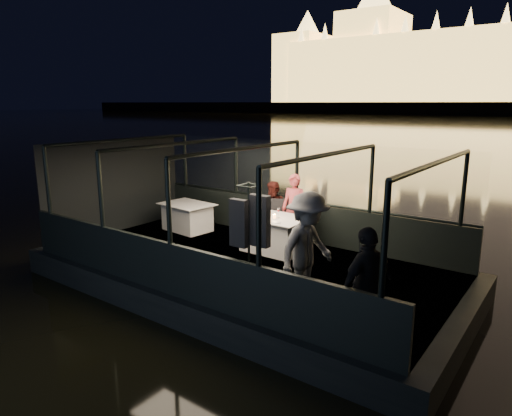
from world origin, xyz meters
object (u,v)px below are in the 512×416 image
Objects in this scene: dining_table_central at (274,234)px; chair_port_right at (299,229)px; dining_table_aft at (187,215)px; person_man_maroon at (274,209)px; person_woman_coral at (294,212)px; chair_port_left at (274,225)px; passenger_stripe at (307,253)px; coat_stand at (249,248)px; passenger_dark at (367,280)px; wine_bottle at (245,209)px.

chair_port_right reaches higher than dining_table_central.
dining_table_aft is 0.94× the size of person_man_maroon.
person_man_maroon is (-0.54, 0.00, 0.00)m from person_woman_coral.
person_man_maroon is at bearing 143.03° from chair_port_right.
chair_port_left is 0.55× the size of passenger_stripe.
chair_port_right is at bearing 104.83° from coat_stand.
chair_port_left reaches higher than chair_port_right.
dining_table_central reaches higher than dining_table_aft.
dining_table_central is 2.74m from passenger_stripe.
dining_table_aft is at bearing -178.82° from person_woman_coral.
chair_port_right is at bearing 40.11° from passenger_stripe.
passenger_stripe reaches higher than passenger_dark.
wine_bottle is (-0.30, -0.70, 0.47)m from chair_port_left.
dining_table_central is 0.90× the size of person_woman_coral.
coat_stand is at bearing -94.26° from chair_port_right.
chair_port_left is at bearing 116.36° from coat_stand.
chair_port_left is 0.51× the size of coat_stand.
dining_table_central is at bearing -148.18° from chair_port_right.
person_woman_coral reaches higher than chair_port_right.
passenger_stripe reaches higher than wine_bottle.
chair_port_left is 3.25m from passenger_stripe.
chair_port_left is at bearing 49.82° from passenger_stripe.
wine_bottle reaches higher than dining_table_central.
wine_bottle is (-0.95, -0.70, 0.47)m from chair_port_right.
passenger_stripe is (1.55, -2.36, 0.40)m from chair_port_right.
chair_port_right is at bearing 6.42° from dining_table_aft.
chair_port_right is (0.37, 0.45, 0.06)m from dining_table_central.
person_woman_coral reaches higher than chair_port_left.
dining_table_central is 0.81m from person_woman_coral.
wine_bottle is (-2.49, 1.66, 0.06)m from passenger_stripe.
dining_table_aft is 5.06m from passenger_stripe.
passenger_stripe is at bearing -33.59° from wine_bottle.
person_woman_coral is at bearing 41.97° from passenger_stripe.
person_man_maroon is at bearing 15.41° from dining_table_aft.
chair_port_left is 0.90m from wine_bottle.
passenger_dark is 5.87× the size of wine_bottle.
person_man_maroon reaches higher than dining_table_central.
passenger_dark is at bearing -64.60° from chair_port_left.
dining_table_central is 0.94m from person_man_maroon.
passenger_dark reaches higher than person_woman_coral.
passenger_stripe reaches higher than dining_table_central.
wine_bottle is at bearing 63.29° from passenger_stripe.
wine_bottle reaches higher than chair_port_right.
passenger_dark reaches higher than chair_port_right.
chair_port_left is at bearing 122.35° from dining_table_central.
person_man_maroon is at bearing 100.26° from chair_port_left.
person_man_maroon is at bearing 83.55° from wine_bottle.
wine_bottle is at bearing -134.89° from person_woman_coral.
chair_port_right is 0.71× the size of person_man_maroon.
coat_stand reaches higher than passenger_dark.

